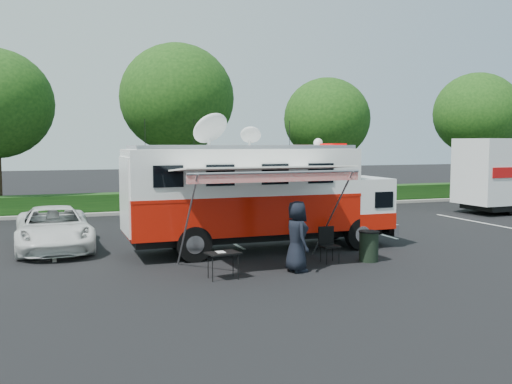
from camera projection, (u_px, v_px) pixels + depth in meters
ground_plane at (261, 250)px, 18.99m from camera, size 120.00×120.00×0.00m
back_border at (198, 116)px, 31.03m from camera, size 60.00×6.14×8.87m
stall_lines at (221, 237)px, 21.63m from camera, size 24.12×5.50×0.01m
command_truck at (259, 195)px, 18.80m from camera, size 8.98×2.47×4.31m
awning at (264, 171)px, 16.05m from camera, size 4.90×2.54×2.96m
white_suv at (54, 249)px, 19.08m from camera, size 2.51×5.20×1.43m
person at (296, 271)px, 15.84m from camera, size 0.63×0.96×1.97m
folding_table at (223, 254)px, 14.90m from camera, size 0.94×0.74×0.72m
folding_chair at (328, 241)px, 17.00m from camera, size 0.51×0.53×1.06m
trash_bin at (369, 246)px, 17.15m from camera, size 0.62×0.62×0.92m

